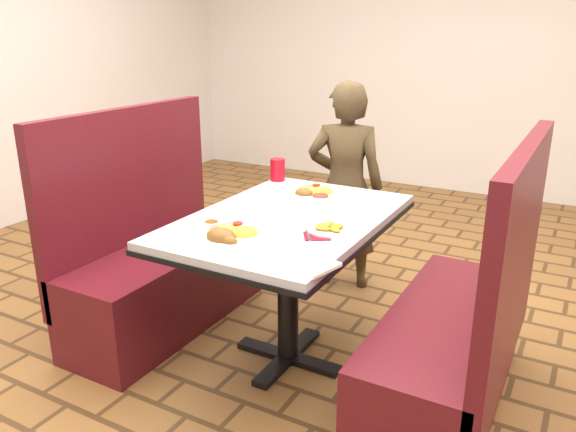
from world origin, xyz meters
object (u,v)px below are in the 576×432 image
object	(u,v)px
far_dinner_plate	(314,191)
plantain_plate	(330,229)
dining_table	(288,236)
booth_bench_right	(457,342)
diner_person	(345,187)
near_dinner_plate	(230,231)
red_tumbler	(278,170)
booth_bench_left	(159,267)

from	to	relation	value
far_dinner_plate	plantain_plate	xyz separation A→B (m)	(0.29, -0.44, -0.01)
dining_table	booth_bench_right	bearing A→B (deg)	0.00
diner_person	near_dinner_plate	xyz separation A→B (m)	(0.06, -1.32, 0.14)
near_dinner_plate	far_dinner_plate	size ratio (longest dim) A/B	1.04
diner_person	red_tumbler	xyz separation A→B (m)	(-0.23, -0.43, 0.17)
red_tumbler	far_dinner_plate	bearing A→B (deg)	-29.03
booth_bench_left	far_dinner_plate	world-z (taller)	booth_bench_left
diner_person	booth_bench_left	bearing A→B (deg)	38.41
near_dinner_plate	plantain_plate	xyz separation A→B (m)	(0.32, 0.27, -0.02)
booth_bench_left	near_dinner_plate	size ratio (longest dim) A/B	4.14
dining_table	booth_bench_right	size ratio (longest dim) A/B	1.01
red_tumbler	dining_table	bearing A→B (deg)	-55.81
booth_bench_left	near_dinner_plate	xyz separation A→B (m)	(0.73, -0.37, 0.45)
booth_bench_left	diner_person	xyz separation A→B (m)	(0.67, 0.96, 0.31)
dining_table	red_tumbler	size ratio (longest dim) A/B	9.85
booth_bench_left	diner_person	size ratio (longest dim) A/B	0.94
booth_bench_right	diner_person	bearing A→B (deg)	134.13
booth_bench_right	far_dinner_plate	distance (m)	1.01
dining_table	booth_bench_right	distance (m)	0.86
booth_bench_left	far_dinner_plate	bearing A→B (deg)	24.88
booth_bench_right	near_dinner_plate	bearing A→B (deg)	-156.97
booth_bench_left	far_dinner_plate	size ratio (longest dim) A/B	4.29
diner_person	near_dinner_plate	size ratio (longest dim) A/B	4.42
near_dinner_plate	booth_bench_left	bearing A→B (deg)	153.46
far_dinner_plate	near_dinner_plate	bearing A→B (deg)	-91.79
dining_table	booth_bench_left	xyz separation A→B (m)	(-0.80, 0.00, -0.32)
booth_bench_left	booth_bench_right	bearing A→B (deg)	0.00
plantain_plate	diner_person	bearing A→B (deg)	109.97
near_dinner_plate	far_dinner_plate	xyz separation A→B (m)	(0.02, 0.72, -0.01)
diner_person	red_tumbler	size ratio (longest dim) A/B	10.40
dining_table	red_tumbler	xyz separation A→B (m)	(-0.36, 0.53, 0.16)
near_dinner_plate	far_dinner_plate	distance (m)	0.72
plantain_plate	red_tumbler	world-z (taller)	red_tumbler
diner_person	far_dinner_plate	world-z (taller)	diner_person
diner_person	near_dinner_plate	world-z (taller)	diner_person
far_dinner_plate	red_tumbler	distance (m)	0.36
far_dinner_plate	red_tumbler	size ratio (longest dim) A/B	2.27
near_dinner_plate	red_tumbler	size ratio (longest dim) A/B	2.36
plantain_plate	red_tumbler	bearing A→B (deg)	134.55
dining_table	plantain_plate	xyz separation A→B (m)	(0.25, -0.09, 0.11)
booth_bench_left	near_dinner_plate	world-z (taller)	booth_bench_left
dining_table	far_dinner_plate	size ratio (longest dim) A/B	4.33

